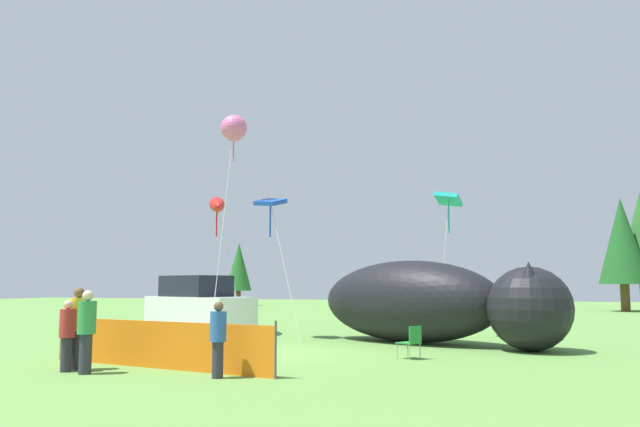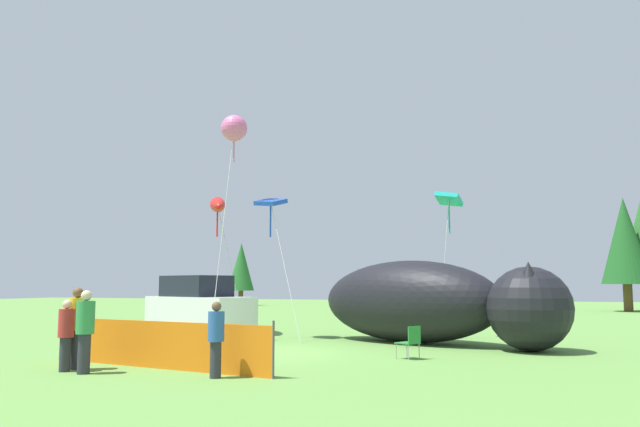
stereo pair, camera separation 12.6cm
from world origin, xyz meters
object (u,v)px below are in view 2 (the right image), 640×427
at_px(kite_red_lizard, 218,205).
at_px(kite_teal_diamond, 449,201).
at_px(parked_car, 199,308).
at_px(spectator_in_green_shirt, 66,332).
at_px(inflatable_cat, 430,305).
at_px(spectator_in_blue_shirt, 77,325).
at_px(folding_chair, 410,340).
at_px(kite_blue_box, 271,204).
at_px(spectator_in_black_shirt, 216,336).
at_px(kite_pink_octopus, 234,129).
at_px(spectator_in_white_shirt, 85,328).

height_order(kite_red_lizard, kite_teal_diamond, kite_red_lizard).
relative_size(parked_car, spectator_in_green_shirt, 2.93).
height_order(inflatable_cat, spectator_in_blue_shirt, inflatable_cat).
relative_size(parked_car, folding_chair, 5.44).
xyz_separation_m(inflatable_cat, spectator_in_blue_shirt, (-6.97, -8.76, -0.25)).
relative_size(inflatable_cat, kite_blue_box, 1.70).
distance_m(spectator_in_black_shirt, kite_red_lizard, 12.42).
xyz_separation_m(spectator_in_green_shirt, kite_pink_octopus, (-0.21, 8.92, 6.91)).
xyz_separation_m(spectator_in_white_shirt, kite_blue_box, (0.53, 9.42, 3.91)).
xyz_separation_m(spectator_in_blue_shirt, kite_teal_diamond, (7.35, 11.58, 4.07)).
bearing_deg(kite_red_lizard, folding_chair, -33.37).
bearing_deg(parked_car, spectator_in_black_shirt, -34.95).
height_order(spectator_in_black_shirt, kite_teal_diamond, kite_teal_diamond).
relative_size(spectator_in_green_shirt, kite_red_lizard, 0.28).
relative_size(inflatable_cat, kite_pink_octopus, 1.07).
bearing_deg(spectator_in_white_shirt, spectator_in_green_shirt, 165.84).
xyz_separation_m(parked_car, kite_pink_octopus, (1.11, 0.40, 6.69)).
distance_m(kite_pink_octopus, kite_teal_diamond, 8.58).
bearing_deg(kite_red_lizard, kite_pink_octopus, -47.56).
bearing_deg(kite_blue_box, kite_pink_octopus, -166.34).
relative_size(folding_chair, spectator_in_black_shirt, 0.54).
distance_m(folding_chair, kite_blue_box, 8.61).
height_order(inflatable_cat, kite_red_lizard, kite_red_lizard).
distance_m(spectator_in_blue_shirt, kite_blue_box, 9.81).
relative_size(spectator_in_white_shirt, spectator_in_green_shirt, 1.14).
xyz_separation_m(parked_car, spectator_in_green_shirt, (1.32, -8.52, -0.22)).
distance_m(spectator_in_white_shirt, kite_pink_octopus, 11.38).
height_order(spectator_in_green_shirt, kite_blue_box, kite_blue_box).
height_order(folding_chair, inflatable_cat, inflatable_cat).
distance_m(inflatable_cat, spectator_in_green_shirt, 11.48).
relative_size(parked_car, spectator_in_blue_shirt, 2.50).
relative_size(kite_pink_octopus, kite_red_lizard, 1.45).
bearing_deg(spectator_in_white_shirt, inflatable_cat, 55.58).
relative_size(folding_chair, inflatable_cat, 0.10).
bearing_deg(spectator_in_black_shirt, kite_red_lizard, 117.47).
bearing_deg(kite_red_lizard, kite_blue_box, -23.84).
height_order(spectator_in_white_shirt, spectator_in_black_shirt, spectator_in_white_shirt).
relative_size(kite_pink_octopus, kite_blue_box, 1.59).
xyz_separation_m(folding_chair, kite_blue_box, (-5.88, 4.49, 4.41)).
bearing_deg(inflatable_cat, kite_pink_octopus, -154.44).
xyz_separation_m(inflatable_cat, spectator_in_black_shirt, (-3.28, -8.92, -0.41)).
bearing_deg(folding_chair, kite_pink_octopus, 1.21).
height_order(spectator_in_white_shirt, kite_red_lizard, kite_red_lizard).
distance_m(kite_pink_octopus, kite_red_lizard, 3.41).
bearing_deg(kite_red_lizard, parked_car, -80.19).
bearing_deg(folding_chair, spectator_in_green_shirt, 65.02).
distance_m(parked_car, spectator_in_black_shirt, 9.75).
distance_m(parked_car, kite_teal_diamond, 10.15).
xyz_separation_m(folding_chair, kite_teal_diamond, (0.31, 7.14, 4.61)).
height_order(folding_chair, spectator_in_blue_shirt, spectator_in_blue_shirt).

